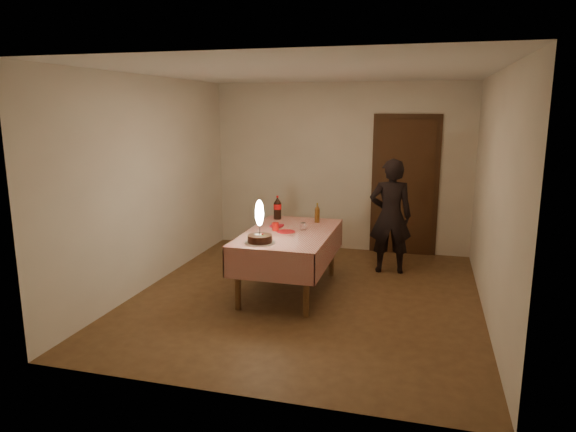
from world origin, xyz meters
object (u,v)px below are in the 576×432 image
object	(u,v)px
birthday_cake	(260,232)
red_cup	(275,227)
dining_table	(289,240)
clear_cup	(303,226)
cola_bottle	(278,208)
amber_bottle_right	(317,213)
photographer	(390,216)
red_plate	(286,232)

from	to	relation	value
birthday_cake	red_cup	size ratio (longest dim) A/B	4.82
red_cup	dining_table	bearing A→B (deg)	-3.15
clear_cup	cola_bottle	xyz separation A→B (m)	(-0.48, 0.53, 0.11)
dining_table	amber_bottle_right	world-z (taller)	amber_bottle_right
birthday_cake	clear_cup	xyz separation A→B (m)	(0.32, 0.71, -0.08)
red_cup	cola_bottle	size ratio (longest dim) A/B	0.31
birthday_cake	dining_table	bearing A→B (deg)	73.12
photographer	red_cup	bearing A→B (deg)	-140.52
red_plate	clear_cup	distance (m)	0.23
amber_bottle_right	photographer	bearing A→B (deg)	28.21
birthday_cake	cola_bottle	size ratio (longest dim) A/B	1.52
red_plate	red_cup	bearing A→B (deg)	167.56
dining_table	cola_bottle	bearing A→B (deg)	117.35
dining_table	cola_bottle	distance (m)	0.78
birthday_cake	red_plate	bearing A→B (deg)	75.46
dining_table	red_plate	world-z (taller)	red_plate
clear_cup	photographer	xyz separation A→B (m)	(0.98, 0.96, -0.01)
photographer	red_plate	bearing A→B (deg)	-136.38
birthday_cake	photographer	bearing A→B (deg)	51.98
photographer	amber_bottle_right	bearing A→B (deg)	-151.79
dining_table	photographer	bearing A→B (deg)	43.84
red_cup	photographer	bearing A→B (deg)	39.48
red_plate	amber_bottle_right	xyz separation A→B (m)	(0.25, 0.62, 0.11)
clear_cup	birthday_cake	bearing A→B (deg)	-114.40
red_plate	cola_bottle	bearing A→B (deg)	114.40
cola_bottle	amber_bottle_right	distance (m)	0.56
clear_cup	photographer	world-z (taller)	photographer
red_cup	amber_bottle_right	distance (m)	0.71
red_plate	clear_cup	size ratio (longest dim) A/B	2.44
birthday_cake	cola_bottle	distance (m)	1.25
amber_bottle_right	birthday_cake	bearing A→B (deg)	-108.57
clear_cup	amber_bottle_right	world-z (taller)	amber_bottle_right
clear_cup	cola_bottle	world-z (taller)	cola_bottle
birthday_cake	red_cup	world-z (taller)	birthday_cake
red_cup	red_plate	bearing A→B (deg)	-12.44
clear_cup	amber_bottle_right	size ratio (longest dim) A/B	0.35
dining_table	red_cup	distance (m)	0.23
dining_table	clear_cup	distance (m)	0.24
photographer	dining_table	bearing A→B (deg)	-136.16
dining_table	amber_bottle_right	bearing A→B (deg)	69.79
red_plate	cola_bottle	world-z (taller)	cola_bottle
cola_bottle	amber_bottle_right	bearing A→B (deg)	-5.98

